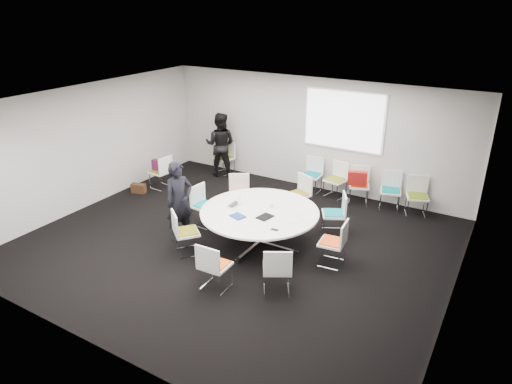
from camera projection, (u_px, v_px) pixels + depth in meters
The scene contains 31 objects.
room_shell at pixel (240, 178), 8.56m from camera, with size 8.08×7.08×2.88m.
conference_table at pixel (260, 219), 8.89m from camera, with size 2.30×2.30×0.73m.
projection_screen at pixel (344, 121), 10.79m from camera, with size 1.90×0.03×1.35m, color white.
chair_ring_a at pixel (332, 251), 8.31m from camera, with size 0.49×0.50×0.88m.
chair_ring_b at pixel (334, 221), 9.41m from camera, with size 0.61×0.62×0.88m.
chair_ring_c at pixel (298, 202), 10.33m from camera, with size 0.60×0.59×0.88m.
chair_ring_d at pixel (239, 201), 10.34m from camera, with size 0.63×0.63×0.88m.
chair_ring_e at pixel (205, 213), 9.77m from camera, with size 0.49×0.50×0.88m.
chair_ring_f at pixel (186, 240), 8.67m from camera, with size 0.64×0.64×0.88m.
chair_ring_g at pixel (215, 274), 7.60m from camera, with size 0.48×0.46×0.88m.
chair_ring_h at pixel (277, 278), 7.50m from camera, with size 0.62×0.62×0.88m.
chair_back_a at pixel (311, 181), 11.47m from camera, with size 0.47×0.46×0.88m.
chair_back_b at pixel (335, 187), 11.16m from camera, with size 0.55×0.54×0.88m.
chair_back_c at pixel (359, 192), 10.85m from camera, with size 0.58×0.58×0.88m.
chair_back_d at pixel (390, 198), 10.54m from camera, with size 0.56×0.55×0.88m.
chair_back_e at pixel (416, 204), 10.23m from camera, with size 0.58×0.58×0.88m.
chair_spare_left at pixel (161, 178), 11.69m from camera, with size 0.48×0.50×0.88m.
chair_person_back at pixel (224, 164), 12.70m from camera, with size 0.56×0.56×0.88m.
person_main at pixel (179, 202), 8.99m from camera, with size 0.60×0.39×1.64m, color black.
person_back at pixel (220, 145), 12.34m from camera, with size 0.85×0.66×1.75m, color black.
laptop at pixel (236, 205), 9.05m from camera, with size 0.29×0.19×0.02m, color #333338.
laptop_lid at pixel (240, 198), 9.06m from camera, with size 0.30×0.02×0.22m, color silver.
notebook_black at pixel (265, 217), 8.55m from camera, with size 0.22×0.30×0.02m, color black.
tablet_folio at pixel (238, 216), 8.57m from camera, with size 0.26×0.20×0.03m, color navy.
papers_right at pixel (295, 212), 8.74m from camera, with size 0.30×0.21×0.00m, color silver.
papers_front at pixel (292, 220), 8.44m from camera, with size 0.30×0.21×0.00m, color silver.
cup at pixel (272, 205), 8.94m from camera, with size 0.08×0.08×0.09m, color white.
phone at pixel (275, 230), 8.09m from camera, with size 0.14×0.07×0.01m, color black.
maroon_bag at pixel (160, 165), 11.56m from camera, with size 0.40×0.14×0.28m, color #591739.
brown_bag at pixel (139, 188), 11.46m from camera, with size 0.36×0.16×0.24m, color #351E11.
red_jacket at pixel (357, 178), 10.50m from camera, with size 0.44×0.10×0.35m, color #A91714.
Camera 1 is at (4.42, -6.72, 4.50)m, focal length 32.00 mm.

